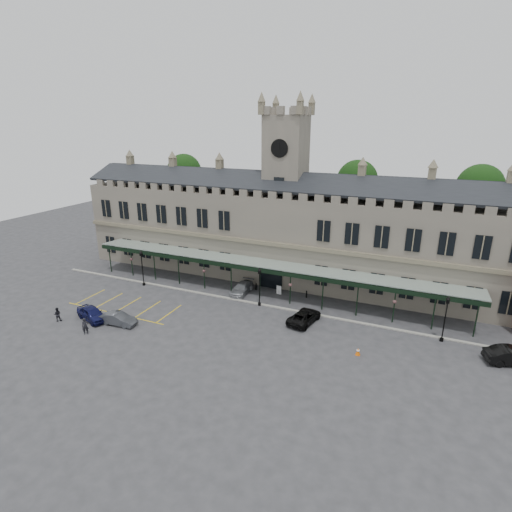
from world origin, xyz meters
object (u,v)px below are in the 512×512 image
at_px(car_taxi, 242,288).
at_px(person_a, 85,326).
at_px(traffic_cone, 358,352).
at_px(car_van, 304,317).
at_px(car_left_a, 92,314).
at_px(station_building, 284,232).
at_px(car_left_b, 118,319).
at_px(lamp_post_left, 142,265).
at_px(lamp_post_mid, 259,283).
at_px(lamp_post_right, 446,315).
at_px(clock_tower, 285,185).
at_px(sign_board, 279,290).
at_px(person_b, 57,314).

distance_m(car_taxi, person_a, 19.17).
xyz_separation_m(traffic_cone, car_van, (-6.63, 4.31, 0.32)).
bearing_deg(car_left_a, station_building, -16.66).
bearing_deg(car_left_b, person_a, 146.83).
height_order(lamp_post_left, car_van, lamp_post_left).
height_order(lamp_post_mid, lamp_post_right, lamp_post_right).
height_order(clock_tower, lamp_post_right, clock_tower).
relative_size(clock_tower, sign_board, 21.49).
bearing_deg(car_van, sign_board, -38.34).
relative_size(clock_tower, traffic_cone, 33.78).
bearing_deg(person_b, station_building, -166.34).
bearing_deg(lamp_post_mid, person_b, -146.40).
bearing_deg(station_building, traffic_cone, -51.16).
xyz_separation_m(station_building, person_a, (-13.20, -24.24, -5.57)).
xyz_separation_m(sign_board, car_left_b, (-13.25, -14.72, 0.12)).
height_order(clock_tower, traffic_cone, clock_tower).
xyz_separation_m(traffic_cone, car_left_b, (-25.13, -4.30, 0.32)).
xyz_separation_m(lamp_post_left, car_taxi, (13.40, 2.90, -2.28)).
bearing_deg(person_b, person_a, 131.13).
relative_size(station_building, person_a, 33.26).
relative_size(lamp_post_mid, car_left_b, 1.17).
xyz_separation_m(lamp_post_mid, traffic_cone, (12.87, -6.32, -2.51)).
bearing_deg(car_left_a, car_left_b, -67.11).
distance_m(clock_tower, lamp_post_mid, 14.83).
bearing_deg(car_van, car_left_b, 35.94).
bearing_deg(car_left_b, car_taxi, -37.38).
height_order(traffic_cone, car_left_b, car_left_b).
xyz_separation_m(car_left_b, car_van, (18.50, 8.61, 0.01)).
xyz_separation_m(traffic_cone, car_taxi, (-16.42, 8.78, 0.31)).
bearing_deg(traffic_cone, station_building, 128.84).
bearing_deg(traffic_cone, car_taxi, 151.85).
height_order(car_van, person_a, person_a).
xyz_separation_m(lamp_post_left, lamp_post_mid, (16.95, 0.43, -0.08)).
bearing_deg(lamp_post_right, person_b, -162.59).
height_order(clock_tower, car_left_b, clock_tower).
height_order(sign_board, car_taxi, car_taxi).
bearing_deg(lamp_post_left, clock_tower, 34.50).
xyz_separation_m(station_building, car_left_b, (-11.50, -21.22, -5.79)).
distance_m(car_van, person_a, 23.30).
bearing_deg(traffic_cone, car_van, 146.96).
relative_size(traffic_cone, car_left_a, 0.16).
relative_size(lamp_post_left, person_a, 2.76).
bearing_deg(car_taxi, station_building, 70.25).
relative_size(station_building, clock_tower, 2.42).
xyz_separation_m(car_taxi, car_van, (9.79, -4.48, 0.01)).
height_order(clock_tower, lamp_post_mid, clock_tower).
relative_size(clock_tower, car_left_b, 6.02).
xyz_separation_m(lamp_post_mid, car_taxi, (-3.55, 2.47, -2.20)).
height_order(car_left_b, car_taxi, car_left_b).
height_order(lamp_post_right, person_b, lamp_post_right).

